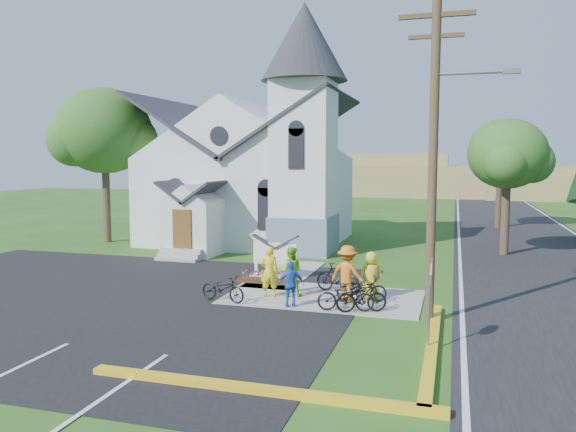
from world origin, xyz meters
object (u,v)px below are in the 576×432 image
(church_sign, at_px, (275,254))
(cyclist_2, at_px, (291,284))
(cyclist_3, at_px, (348,274))
(cyclist_4, at_px, (371,276))
(bike_1, at_px, (338,278))
(bike_0, at_px, (223,288))
(cyclist_0, at_px, (269,271))
(bike_4, at_px, (346,296))
(stop_sign, at_px, (431,284))
(utility_pole, at_px, (436,146))
(bike_3, at_px, (361,297))
(cyclist_1, at_px, (291,271))
(bike_2, at_px, (362,289))

(church_sign, bearing_deg, cyclist_2, -65.86)
(cyclist_3, distance_m, cyclist_4, 0.92)
(bike_1, bearing_deg, bike_0, 141.29)
(cyclist_0, distance_m, bike_4, 3.26)
(cyclist_4, bearing_deg, stop_sign, 101.36)
(utility_pole, relative_size, bike_3, 5.98)
(bike_3, bearing_deg, utility_pole, -120.04)
(cyclist_2, bearing_deg, cyclist_4, -166.50)
(utility_pole, bearing_deg, cyclist_0, 165.83)
(cyclist_4, bearing_deg, cyclist_0, -4.03)
(stop_sign, distance_m, cyclist_2, 5.63)
(cyclist_1, distance_m, cyclist_3, 2.14)
(stop_sign, xyz_separation_m, cyclist_3, (-2.97, 4.24, -0.74))
(utility_pole, xyz_separation_m, bike_2, (-2.41, 1.62, -4.89))
(church_sign, distance_m, cyclist_2, 4.83)
(bike_1, bearing_deg, cyclist_0, 136.31)
(cyclist_0, relative_size, cyclist_3, 0.93)
(cyclist_1, distance_m, bike_3, 3.20)
(church_sign, bearing_deg, bike_2, -36.62)
(bike_4, bearing_deg, bike_1, 7.66)
(bike_1, relative_size, cyclist_3, 0.94)
(bike_0, distance_m, bike_3, 4.85)
(bike_3, relative_size, bike_4, 0.90)
(cyclist_4, bearing_deg, utility_pole, 122.59)
(stop_sign, bearing_deg, cyclist_3, 125.02)
(church_sign, bearing_deg, bike_4, -48.89)
(utility_pole, height_order, cyclist_1, utility_pole)
(utility_pole, bearing_deg, cyclist_4, 136.22)
(utility_pole, xyz_separation_m, stop_sign, (0.07, -2.70, -3.62))
(bike_1, bearing_deg, bike_3, -134.66)
(bike_1, bearing_deg, cyclist_4, -98.02)
(church_sign, distance_m, cyclist_0, 3.35)
(cyclist_2, xyz_separation_m, bike_2, (2.18, 1.32, -0.31))
(cyclist_1, height_order, bike_2, cyclist_1)
(bike_2, distance_m, cyclist_4, 0.65)
(bike_2, bearing_deg, cyclist_3, 81.42)
(cyclist_1, distance_m, bike_1, 1.85)
(bike_0, height_order, cyclist_1, cyclist_1)
(bike_2, bearing_deg, cyclist_1, 69.70)
(bike_1, bearing_deg, cyclist_1, 138.57)
(bike_0, height_order, bike_2, bike_0)
(cyclist_0, bearing_deg, bike_3, 146.48)
(church_sign, bearing_deg, cyclist_1, -62.43)
(stop_sign, relative_size, cyclist_0, 1.35)
(cyclist_0, height_order, cyclist_4, cyclist_0)
(bike_3, bearing_deg, cyclist_2, 67.69)
(cyclist_1, relative_size, bike_4, 0.97)
(cyclist_1, relative_size, cyclist_4, 1.05)
(church_sign, bearing_deg, bike_1, -32.95)
(church_sign, distance_m, stop_sign, 9.97)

